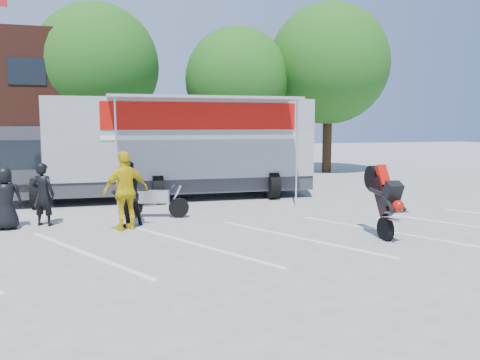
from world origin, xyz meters
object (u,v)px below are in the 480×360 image
spectator_leather_b (43,194)px  spectator_leather_c (127,194)px  spectator_leather_a (6,198)px  tree_mid (237,80)px  spectator_hivis (126,191)px  parked_motorcycle (156,218)px  stunt_bike_rider (373,234)px  tree_left (98,66)px  transporter_truck (170,198)px  tree_right (329,64)px

spectator_leather_b → spectator_leather_c: spectator_leather_c is taller
spectator_leather_a → tree_mid: bearing=-131.1°
tree_mid → spectator_hivis: bearing=-117.5°
tree_mid → spectator_hivis: 14.11m
parked_motorcycle → stunt_bike_rider: bearing=-110.2°
spectator_hivis → tree_left: bearing=-108.0°
stunt_bike_rider → spectator_leather_b: spectator_leather_b is taller
tree_mid → parked_motorcycle: bearing=-116.8°
stunt_bike_rider → spectator_leather_c: 6.33m
spectator_leather_b → spectator_hivis: size_ratio=0.83×
stunt_bike_rider → spectator_hivis: size_ratio=0.94×
tree_left → parked_motorcycle: tree_left is taller
transporter_truck → parked_motorcycle: size_ratio=5.75×
tree_left → tree_right: size_ratio=0.95×
spectator_leather_a → spectator_leather_b: 0.89m
stunt_bike_rider → spectator_leather_a: (-8.69, 3.02, 0.80)m
transporter_truck → spectator_leather_b: bearing=-134.2°
tree_left → parked_motorcycle: size_ratio=4.46×
tree_mid → tree_right: tree_right is taller
tree_right → spectator_hivis: 16.83m
parked_motorcycle → spectator_hivis: bearing=162.8°
spectator_leather_c → tree_left: bearing=-111.1°
parked_motorcycle → spectator_leather_c: spectator_leather_c is taller
spectator_leather_c → transporter_truck: bearing=-135.6°
spectator_leather_c → parked_motorcycle: bearing=-156.9°
tree_mid → spectator_leather_a: size_ratio=4.78×
tree_left → spectator_hivis: (0.74, -13.01, -4.56)m
spectator_hivis → spectator_leather_a: bearing=-38.0°
spectator_leather_a → spectator_leather_b: size_ratio=0.96×
transporter_truck → spectator_hivis: size_ratio=5.56×
tree_right → transporter_truck: tree_right is taller
spectator_leather_c → tree_right: bearing=-160.0°
tree_right → parked_motorcycle: 15.68m
transporter_truck → spectator_hivis: (-1.70, -4.80, 1.00)m
transporter_truck → spectator_leather_a: (-4.64, -3.92, 0.80)m
stunt_bike_rider → spectator_hivis: (-5.76, 2.14, 1.00)m
tree_mid → tree_right: size_ratio=0.84×
tree_right → stunt_bike_rider: size_ratio=4.86×
transporter_truck → spectator_leather_a: bearing=-138.5°
tree_mid → spectator_hivis: size_ratio=3.84×
spectator_leather_b → spectator_leather_c: (2.11, -0.64, 0.02)m
parked_motorcycle → spectator_leather_b: 3.07m
tree_right → spectator_hivis: tree_right is taller
parked_motorcycle → spectator_leather_b: spectator_leather_b is taller
parked_motorcycle → tree_right: bearing=-30.3°
parked_motorcycle → spectator_leather_c: bearing=153.1°
transporter_truck → spectator_leather_b: 5.36m
tree_mid → stunt_bike_rider: bearing=-92.0°
stunt_bike_rider → spectator_leather_a: 9.24m
tree_mid → stunt_bike_rider: size_ratio=4.10×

